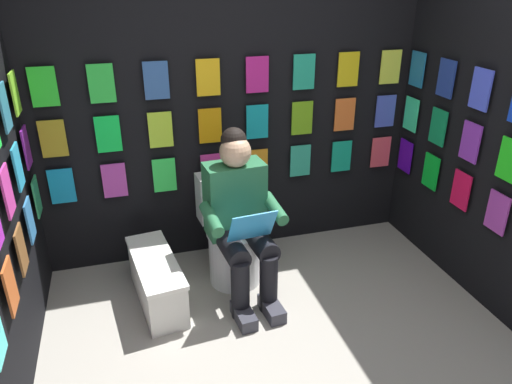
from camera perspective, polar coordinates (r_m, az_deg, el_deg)
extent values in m
cube|color=black|center=(3.71, -2.94, 8.54)|extent=(3.01, 0.10, 2.15)
cube|color=#118BC5|center=(3.69, -22.00, 0.65)|extent=(0.17, 0.01, 0.26)
cube|color=#B639A6|center=(3.67, -16.41, 1.31)|extent=(0.17, 0.01, 0.26)
cube|color=#2BDE4B|center=(3.67, -10.79, 1.97)|extent=(0.17, 0.01, 0.26)
cube|color=#EC38A2|center=(3.72, -5.24, 2.60)|extent=(0.17, 0.01, 0.26)
cube|color=orange|center=(3.80, 0.14, 3.18)|extent=(0.17, 0.01, 0.26)
cube|color=teal|center=(3.91, 5.26, 3.71)|extent=(0.17, 0.01, 0.26)
cube|color=#13A681|center=(4.04, 10.08, 4.18)|extent=(0.17, 0.01, 0.26)
cube|color=#EE495A|center=(4.21, 14.54, 4.59)|extent=(0.17, 0.01, 0.26)
cube|color=#A58B1C|center=(3.57, -22.90, 5.83)|extent=(0.17, 0.01, 0.26)
cube|color=#0DD943|center=(3.55, -17.09, 6.56)|extent=(0.17, 0.01, 0.26)
cube|color=#B0D92D|center=(3.55, -11.24, 7.23)|extent=(0.17, 0.01, 0.26)
cube|color=orange|center=(3.60, -5.45, 7.82)|extent=(0.17, 0.01, 0.26)
cube|color=#0D95A7|center=(3.68, 0.15, 8.31)|extent=(0.17, 0.01, 0.26)
cube|color=#67A316|center=(3.79, 5.47, 8.71)|extent=(0.17, 0.01, 0.26)
cube|color=orange|center=(3.94, 10.46, 9.01)|extent=(0.17, 0.01, 0.26)
cube|color=#4554CC|center=(4.11, 15.07, 9.23)|extent=(0.17, 0.01, 0.26)
cube|color=green|center=(3.49, -23.87, 11.32)|extent=(0.17, 0.01, 0.26)
cube|color=green|center=(3.46, -17.83, 12.13)|extent=(0.17, 0.01, 0.26)
cube|color=#2D5597|center=(3.47, -11.73, 12.81)|extent=(0.17, 0.01, 0.26)
cube|color=yellow|center=(3.51, -5.69, 13.35)|extent=(0.17, 0.01, 0.26)
cube|color=#BD1B80|center=(3.60, 0.15, 13.73)|extent=(0.17, 0.01, 0.26)
cube|color=#1DA07D|center=(3.71, 5.70, 13.96)|extent=(0.17, 0.01, 0.26)
cube|color=yellow|center=(3.86, 10.87, 14.07)|extent=(0.17, 0.01, 0.26)
cube|color=#DCE842|center=(4.03, 15.64, 14.07)|extent=(0.17, 0.01, 0.26)
cube|color=black|center=(3.59, 25.13, 5.61)|extent=(0.10, 1.77, 2.15)
cube|color=#4A0BB3|center=(4.18, 17.26, 4.10)|extent=(0.01, 0.17, 0.26)
cube|color=#0DC22F|center=(3.91, 19.99, 2.29)|extent=(0.01, 0.17, 0.26)
cube|color=#EE1249|center=(3.65, 23.10, 0.20)|extent=(0.01, 0.17, 0.26)
cube|color=purple|center=(3.42, 26.66, -2.18)|extent=(0.01, 0.17, 0.26)
cube|color=#34F099|center=(4.07, 17.89, 8.76)|extent=(0.01, 0.17, 0.26)
cube|color=#118D50|center=(3.80, 20.76, 7.22)|extent=(0.01, 0.17, 0.26)
cube|color=purple|center=(3.53, 24.05, 5.43)|extent=(0.01, 0.17, 0.26)
cube|color=#21DA1E|center=(3.29, 27.82, 3.33)|extent=(0.01, 0.17, 0.26)
cube|color=#1A669C|center=(4.00, 18.56, 13.62)|extent=(0.01, 0.17, 0.26)
cube|color=navy|center=(3.72, 21.59, 12.41)|extent=(0.01, 0.17, 0.26)
cube|color=#4354E9|center=(3.45, 25.08, 10.96)|extent=(0.01, 0.17, 0.26)
cube|color=#D25F2A|center=(2.66, -27.07, -9.95)|extent=(0.01, 0.17, 0.26)
cube|color=brown|center=(2.96, -26.04, -6.15)|extent=(0.01, 0.17, 0.26)
cube|color=#3B83C5|center=(3.27, -25.20, -3.06)|extent=(0.01, 0.17, 0.26)
cube|color=#31A361|center=(3.59, -24.52, -0.50)|extent=(0.01, 0.17, 0.26)
cube|color=#E73EA8|center=(2.81, -27.36, 0.08)|extent=(0.01, 0.17, 0.26)
cube|color=#2FADDF|center=(3.14, -26.36, 2.68)|extent=(0.01, 0.17, 0.26)
cube|color=purple|center=(3.47, -25.55, 4.80)|extent=(0.01, 0.17, 0.26)
cube|color=teal|center=(3.04, -27.62, 8.86)|extent=(0.01, 0.17, 0.26)
cube|color=#8CDE30|center=(3.38, -26.65, 10.43)|extent=(0.01, 0.17, 0.26)
cylinder|color=white|center=(3.57, -2.50, -7.64)|extent=(0.38, 0.38, 0.40)
cylinder|color=white|center=(3.46, -2.56, -4.68)|extent=(0.41, 0.41, 0.02)
cube|color=white|center=(3.60, -3.94, -0.44)|extent=(0.39, 0.21, 0.36)
cylinder|color=white|center=(3.53, -3.50, -1.02)|extent=(0.39, 0.10, 0.39)
cube|color=#286B42|center=(3.31, -2.53, -0.82)|extent=(0.42, 0.25, 0.52)
sphere|color=tan|center=(3.15, -2.47, 4.79)|extent=(0.21, 0.21, 0.21)
sphere|color=black|center=(3.15, -2.67, 6.13)|extent=(0.17, 0.17, 0.17)
cylinder|color=black|center=(3.29, 0.34, -5.81)|extent=(0.18, 0.41, 0.15)
cylinder|color=black|center=(3.23, -2.99, -6.45)|extent=(0.18, 0.41, 0.15)
cylinder|color=black|center=(3.27, 1.50, -10.73)|extent=(0.12, 0.12, 0.42)
cylinder|color=black|center=(3.22, -1.86, -11.47)|extent=(0.12, 0.12, 0.42)
cube|color=#33333D|center=(3.33, 1.87, -13.63)|extent=(0.13, 0.27, 0.09)
cube|color=#33333D|center=(3.27, -1.46, -14.41)|extent=(0.13, 0.27, 0.09)
cylinder|color=#286B42|center=(3.24, 2.20, -1.91)|extent=(0.11, 0.32, 0.13)
cylinder|color=#286B42|center=(3.11, -5.29, -3.22)|extent=(0.11, 0.32, 0.13)
cube|color=#298DD3|center=(3.04, -0.44, -4.11)|extent=(0.31, 0.15, 0.23)
cube|color=white|center=(3.44, -11.65, -10.44)|extent=(0.34, 0.77, 0.31)
cube|color=white|center=(3.35, -11.90, -8.05)|extent=(0.36, 0.80, 0.03)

